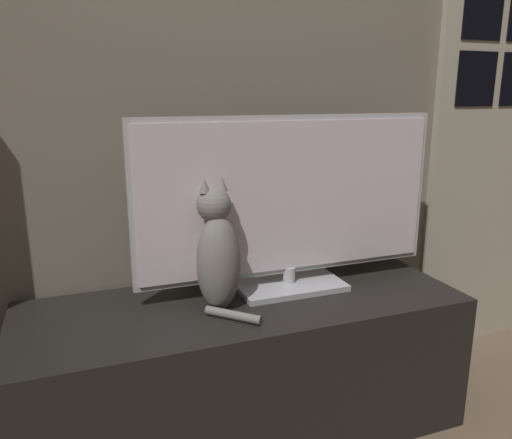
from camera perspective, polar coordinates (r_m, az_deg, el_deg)
The scene contains 5 objects.
wall_back at distance 1.85m, azimuth -4.78°, elevation 18.49°, with size 4.80×0.05×2.60m.
tv_stand at distance 1.80m, azimuth -1.26°, elevation -16.42°, with size 1.48×0.53×0.49m.
tv at distance 1.72m, azimuth 3.89°, elevation 1.82°, with size 1.09×0.23×0.61m.
cat at distance 1.58m, azimuth -4.42°, elevation -3.91°, with size 0.18×0.25×0.43m.
door at distance 2.55m, azimuth 27.17°, elevation 10.11°, with size 0.84×0.04×2.05m.
Camera 1 is at (-0.51, -0.55, 1.16)m, focal length 35.00 mm.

